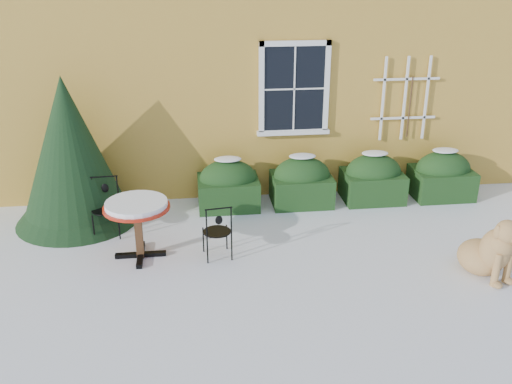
{
  "coord_description": "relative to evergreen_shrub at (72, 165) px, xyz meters",
  "views": [
    {
      "loc": [
        -0.93,
        -6.64,
        4.11
      ],
      "look_at": [
        0.0,
        1.0,
        0.9
      ],
      "focal_mm": 40.0,
      "sensor_mm": 36.0,
      "label": 1
    }
  ],
  "objects": [
    {
      "name": "hedge_row",
      "position": [
        4.49,
        0.25,
        -0.57
      ],
      "size": [
        4.95,
        0.8,
        0.91
      ],
      "color": "black",
      "rests_on": "ground"
    },
    {
      "name": "evergreen_shrub",
      "position": [
        0.0,
        0.0,
        0.0
      ],
      "size": [
        2.0,
        2.0,
        2.43
      ],
      "rotation": [
        0.0,
        0.0,
        -0.2
      ],
      "color": "black",
      "rests_on": "ground"
    },
    {
      "name": "dog",
      "position": [
        5.91,
        -2.53,
        -0.59
      ],
      "size": [
        0.78,
        1.06,
        0.95
      ],
      "rotation": [
        0.0,
        0.0,
        0.33
      ],
      "color": "tan",
      "rests_on": "ground"
    },
    {
      "name": "patio_chair_near",
      "position": [
        2.25,
        -1.56,
        -0.55
      ],
      "size": [
        0.43,
        0.42,
        0.85
      ],
      "rotation": [
        0.0,
        0.0,
        3.27
      ],
      "color": "black",
      "rests_on": "ground"
    },
    {
      "name": "bistro_table",
      "position": [
        1.12,
        -1.41,
        -0.24
      ],
      "size": [
        0.95,
        0.95,
        0.88
      ],
      "rotation": [
        0.0,
        0.0,
        0.38
      ],
      "color": "black",
      "rests_on": "ground"
    },
    {
      "name": "patio_chair_far",
      "position": [
        0.56,
        -0.57,
        -0.51
      ],
      "size": [
        0.44,
        0.44,
        0.92
      ],
      "rotation": [
        0.0,
        0.0,
        0.04
      ],
      "color": "black",
      "rests_on": "ground"
    },
    {
      "name": "ground",
      "position": [
        2.84,
        -2.3,
        -0.98
      ],
      "size": [
        80.0,
        80.0,
        0.0
      ],
      "primitive_type": "plane",
      "color": "white",
      "rests_on": "ground"
    }
  ]
}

